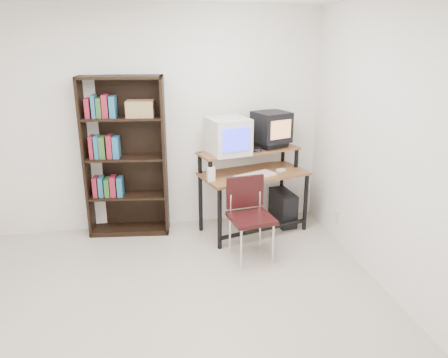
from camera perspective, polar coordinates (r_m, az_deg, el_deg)
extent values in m
cube|color=#C0B49F|center=(3.87, -6.95, -17.84)|extent=(4.00, 4.00, 0.01)
cube|color=white|center=(5.22, -9.08, 7.39)|extent=(4.00, 0.01, 2.60)
cube|color=white|center=(1.49, -3.11, -22.26)|extent=(4.00, 0.01, 2.60)
cube|color=white|center=(3.91, 22.89, 2.49)|extent=(0.01, 4.00, 2.60)
cube|color=brown|center=(5.13, 3.91, 0.70)|extent=(1.34, 0.91, 0.03)
cube|color=brown|center=(5.16, 3.30, 3.71)|extent=(1.28, 0.68, 0.02)
cylinder|color=black|center=(4.79, -0.58, -5.20)|extent=(0.05, 0.05, 0.72)
cylinder|color=black|center=(5.34, 10.60, -2.96)|extent=(0.05, 0.05, 0.72)
cylinder|color=black|center=(5.19, -3.11, -1.74)|extent=(0.05, 0.05, 0.98)
cylinder|color=black|center=(5.70, 7.54, 0.01)|extent=(0.05, 0.05, 0.98)
cylinder|color=black|center=(5.13, 5.25, -6.52)|extent=(1.12, 0.35, 0.05)
cube|color=silver|center=(4.99, 0.49, 5.65)|extent=(0.52, 0.52, 0.41)
cube|color=#2F36F9|center=(4.79, 1.60, 5.11)|extent=(0.32, 0.09, 0.26)
cube|color=black|center=(5.33, 6.15, 4.54)|extent=(0.44, 0.40, 0.08)
cube|color=black|center=(5.26, 6.19, 6.80)|extent=(0.48, 0.47, 0.36)
cube|color=tan|center=(5.11, 7.45, 6.42)|extent=(0.27, 0.11, 0.22)
cylinder|color=#26262B|center=(5.10, 4.25, 3.79)|extent=(0.15, 0.15, 0.05)
cube|color=silver|center=(4.99, 4.13, 0.38)|extent=(0.51, 0.38, 0.03)
cube|color=black|center=(5.20, 7.40, 0.86)|extent=(0.28, 0.27, 0.01)
cube|color=white|center=(5.21, 7.45, 1.11)|extent=(0.12, 0.10, 0.03)
cube|color=silver|center=(4.81, -1.70, 0.61)|extent=(0.08, 0.08, 0.17)
cube|color=black|center=(5.53, 7.70, -3.72)|extent=(0.25, 0.47, 0.42)
cube|color=black|center=(4.55, 3.60, -5.15)|extent=(0.48, 0.48, 0.04)
cube|color=black|center=(4.63, 2.77, -1.67)|extent=(0.41, 0.09, 0.35)
cylinder|color=silver|center=(4.45, 2.25, -9.14)|extent=(0.02, 0.02, 0.44)
cylinder|color=silver|center=(4.57, 6.41, -8.46)|extent=(0.02, 0.02, 0.44)
cylinder|color=silver|center=(4.74, 0.78, -7.29)|extent=(0.02, 0.02, 0.44)
cylinder|color=silver|center=(4.85, 4.71, -6.71)|extent=(0.02, 0.02, 0.44)
cube|color=black|center=(5.23, -17.58, 2.56)|extent=(0.07, 0.31, 1.85)
cube|color=black|center=(5.09, -7.74, 2.84)|extent=(0.07, 0.31, 1.85)
cube|color=black|center=(5.28, -12.50, 3.13)|extent=(0.92, 0.13, 1.85)
cube|color=black|center=(4.98, -13.47, 12.83)|extent=(0.96, 0.42, 0.03)
cube|color=black|center=(5.44, -12.07, -6.40)|extent=(0.96, 0.42, 0.06)
cube|color=black|center=(5.28, -12.38, -2.13)|extent=(0.89, 0.39, 0.03)
cube|color=black|center=(5.14, -12.73, 2.70)|extent=(0.89, 0.39, 0.02)
cube|color=black|center=(5.04, -13.09, 7.77)|extent=(0.89, 0.39, 0.02)
cube|color=olive|center=(4.99, -10.89, 9.02)|extent=(0.33, 0.26, 0.18)
cube|color=beige|center=(5.17, 14.56, -4.71)|extent=(0.02, 0.08, 0.12)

